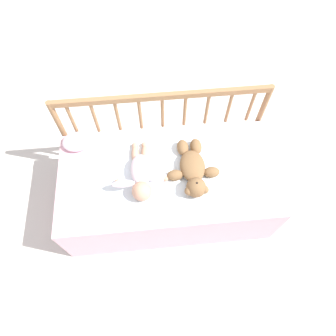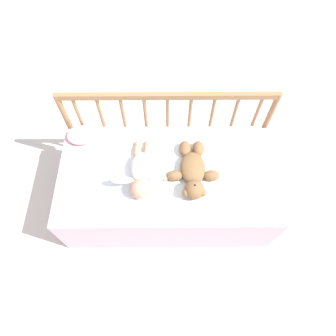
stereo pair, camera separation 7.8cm
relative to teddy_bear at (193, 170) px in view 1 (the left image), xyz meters
The scene contains 7 objects.
ground_plane 0.50m from the teddy_bear, behind, with size 12.00×12.00×0.00m, color silver.
crib_mattress 0.30m from the teddy_bear, behind, with size 1.35×0.68×0.43m.
crib_rail 0.41m from the teddy_bear, 111.51° to the left, with size 1.35×0.04×0.73m.
blanket 0.17m from the teddy_bear, behind, with size 0.83×0.54×0.01m.
teddy_bear is the anchor object (origin of this frame).
baby 0.31m from the teddy_bear, behind, with size 0.34×0.42×0.12m.
small_pillow 0.76m from the teddy_bear, 158.35° to the left, with size 0.18×0.15×0.06m.
Camera 1 is at (-0.08, -0.86, 2.04)m, focal length 32.00 mm.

